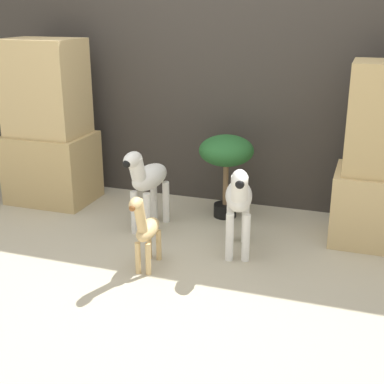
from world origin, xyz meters
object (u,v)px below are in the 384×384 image
giraffe_figurine (146,228)px  potted_palm_front (226,155)px  zebra_right (239,199)px  zebra_left (147,180)px

giraffe_figurine → potted_palm_front: bearing=77.4°
zebra_right → giraffe_figurine: (-0.45, -0.38, -0.10)m
zebra_left → giraffe_figurine: 0.60m
giraffe_figurine → zebra_left: bearing=112.4°
potted_palm_front → giraffe_figurine: bearing=-102.6°
giraffe_figurine → potted_palm_front: size_ratio=0.82×
zebra_left → potted_palm_front: bearing=42.7°
zebra_right → potted_palm_front: 0.63m
zebra_right → potted_palm_front: size_ratio=0.98×
zebra_right → zebra_left: size_ratio=1.00×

